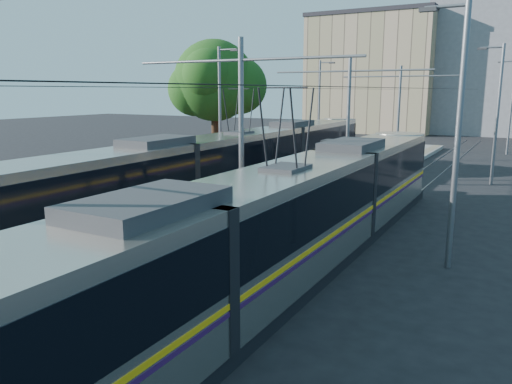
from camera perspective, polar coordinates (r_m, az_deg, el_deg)
The scene contains 13 objects.
ground at distance 13.47m, azimuth -19.80°, elevation -12.95°, with size 160.00×160.00×0.00m, color black.
platform at distance 27.14m, azimuth 8.15°, elevation 0.20°, with size 4.00×50.00×0.30m, color gray.
tactile_strip_left at distance 27.65m, azimuth 5.36°, elevation 0.81°, with size 0.70×50.00×0.01m, color gray.
tactile_strip_right at distance 26.63m, azimuth 11.07°, elevation 0.23°, with size 0.70×50.00×0.01m, color gray.
rails at distance 27.16m, azimuth 8.14°, elevation -0.08°, with size 8.71×70.00×0.03m.
tram_left at distance 25.58m, azimuth -1.93°, elevation 3.16°, with size 2.43×31.70×5.50m.
tram_right at distance 14.03m, azimuth 3.36°, elevation -3.22°, with size 2.43×28.09×5.50m.
catenary at distance 24.00m, azimuth 5.96°, elevation 9.31°, with size 9.20×70.00×7.00m.
street_lamps at distance 30.41m, azimuth 11.13°, elevation 8.97°, with size 15.18×38.22×8.00m.
shelter at distance 27.04m, azimuth 8.36°, elevation 3.36°, with size 0.74×1.17×2.56m.
tree at distance 34.97m, azimuth -4.07°, elevation 12.41°, with size 6.08×5.62×8.84m.
building_left at distance 70.65m, azimuth 13.53°, elevation 13.01°, with size 16.32×12.24×15.23m.
building_centre at distance 72.01m, azimuth 27.11°, elevation 12.68°, with size 18.36×14.28×16.80m.
Camera 1 is at (9.49, -7.87, 5.43)m, focal length 35.00 mm.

